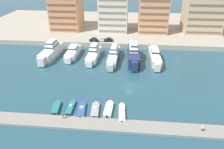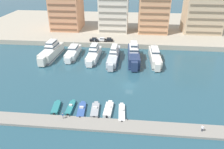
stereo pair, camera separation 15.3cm
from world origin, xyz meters
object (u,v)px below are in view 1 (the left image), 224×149
at_px(pedestrian_near_edge, 63,115).
at_px(yacht_ivory_far_left, 51,52).
at_px(motorboat_white_center, 109,109).
at_px(car_black_far_left, 94,39).
at_px(pedestrian_mid_deck, 203,128).
at_px(yacht_white_left, 73,53).
at_px(motorboat_teal_far_left, 56,108).
at_px(yacht_white_mid_left, 94,54).
at_px(car_black_mid_left, 109,39).
at_px(yacht_ivory_center_right, 155,57).
at_px(motorboat_grey_center_left, 95,110).
at_px(motorboat_white_center_right, 122,113).
at_px(yacht_silver_center_left, 114,56).
at_px(motorboat_blue_mid_left, 82,110).
at_px(car_white_left, 102,39).
at_px(yacht_navy_center, 134,55).
at_px(motorboat_teal_left, 71,108).

bearing_deg(pedestrian_near_edge, yacht_ivory_far_left, 113.16).
bearing_deg(motorboat_white_center, car_black_far_left, 104.04).
height_order(motorboat_white_center, pedestrian_mid_deck, pedestrian_mid_deck).
height_order(yacht_white_left, motorboat_teal_far_left, yacht_white_left).
bearing_deg(car_black_far_left, yacht_ivory_far_left, -135.33).
distance_m(yacht_white_mid_left, motorboat_teal_far_left, 36.12).
xyz_separation_m(car_black_mid_left, pedestrian_near_edge, (-5.57, -56.07, -1.63)).
relative_size(yacht_ivory_center_right, car_black_mid_left, 4.77).
height_order(motorboat_teal_far_left, motorboat_grey_center_left, motorboat_grey_center_left).
bearing_deg(motorboat_grey_center_left, yacht_white_mid_left, 100.33).
distance_m(motorboat_white_center_right, car_black_mid_left, 52.79).
relative_size(yacht_ivory_far_left, motorboat_white_center_right, 2.43).
distance_m(motorboat_teal_far_left, motorboat_white_center_right, 18.16).
bearing_deg(motorboat_grey_center_left, pedestrian_near_edge, -148.47).
xyz_separation_m(yacht_ivory_far_left, motorboat_teal_far_left, (13.71, -35.46, -2.06)).
xyz_separation_m(car_black_far_left, car_black_mid_left, (7.02, 0.69, 0.00)).
xyz_separation_m(yacht_ivory_center_right, pedestrian_mid_deck, (8.07, -41.21, -0.39)).
height_order(yacht_ivory_far_left, car_black_mid_left, yacht_ivory_far_left).
bearing_deg(yacht_ivory_far_left, yacht_white_left, 11.24).
xyz_separation_m(yacht_white_left, yacht_silver_center_left, (17.63, -2.26, 0.28)).
bearing_deg(yacht_ivory_far_left, motorboat_blue_mid_left, -59.58).
bearing_deg(motorboat_teal_far_left, pedestrian_near_edge, -52.95).
xyz_separation_m(yacht_silver_center_left, motorboat_white_center, (1.70, -34.20, -1.55)).
distance_m(yacht_white_mid_left, yacht_silver_center_left, 8.45).
bearing_deg(car_white_left, yacht_navy_center, -47.37).
height_order(motorboat_teal_far_left, car_black_far_left, car_black_far_left).
height_order(yacht_silver_center_left, yacht_ivory_center_right, yacht_silver_center_left).
bearing_deg(motorboat_blue_mid_left, motorboat_grey_center_left, 3.64).
height_order(motorboat_teal_far_left, car_black_mid_left, car_black_mid_left).
distance_m(motorboat_grey_center_left, pedestrian_near_edge, 8.87).
relative_size(yacht_white_left, yacht_white_mid_left, 0.91).
xyz_separation_m(yacht_white_mid_left, motorboat_white_center_right, (13.80, -36.11, -1.68)).
bearing_deg(motorboat_white_center_right, motorboat_teal_left, 176.90).
relative_size(motorboat_blue_mid_left, car_white_left, 1.82).
bearing_deg(pedestrian_mid_deck, car_black_far_left, 122.04).
relative_size(yacht_white_mid_left, car_black_mid_left, 4.32).
bearing_deg(motorboat_teal_left, car_black_mid_left, 84.44).
distance_m(motorboat_teal_left, car_black_mid_left, 51.45).
bearing_deg(yacht_ivory_center_right, motorboat_teal_left, -126.10).
xyz_separation_m(yacht_navy_center, car_black_far_left, (-18.91, 16.00, 0.51)).
xyz_separation_m(motorboat_teal_far_left, motorboat_blue_mid_left, (7.16, -0.10, -0.09)).
distance_m(yacht_silver_center_left, pedestrian_near_edge, 40.52).
bearing_deg(yacht_ivory_center_right, yacht_white_mid_left, 178.91).
xyz_separation_m(yacht_ivory_far_left, motorboat_grey_center_left, (24.57, -35.32, -2.08)).
height_order(yacht_navy_center, motorboat_blue_mid_left, yacht_navy_center).
bearing_deg(car_white_left, motorboat_teal_left, -91.84).
relative_size(yacht_white_left, motorboat_teal_left, 2.37).
distance_m(motorboat_white_center, pedestrian_near_edge, 12.31).
relative_size(yacht_navy_center, motorboat_grey_center_left, 2.94).
bearing_deg(motorboat_white_center, motorboat_grey_center_left, -170.20).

